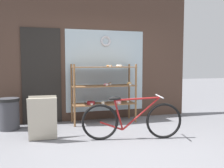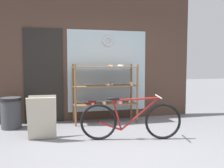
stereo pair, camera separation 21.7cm
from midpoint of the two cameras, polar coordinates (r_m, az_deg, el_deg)
The scene contains 6 objects.
ground_plane at distance 3.92m, azimuth 5.53°, elevation -15.14°, with size 30.00×30.00×0.00m, color slate.
storefront_facade at distance 5.90m, azimuth -2.37°, elevation 6.50°, with size 4.59×0.13×3.10m.
display_case at distance 5.59m, azimuth -0.29°, elevation -0.85°, with size 1.42×0.47×1.31m.
bicycle at distance 4.40m, azimuth 5.66°, elevation -8.23°, with size 1.73×0.53×0.77m.
sandwich_board at distance 4.52m, azimuth -14.37°, elevation -7.49°, with size 0.50×0.40×0.76m.
trash_bin at distance 5.48m, azimuth -21.01°, elevation -5.93°, with size 0.42×0.42×0.64m.
Camera 2 is at (-1.15, -3.50, 1.34)m, focal length 40.00 mm.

